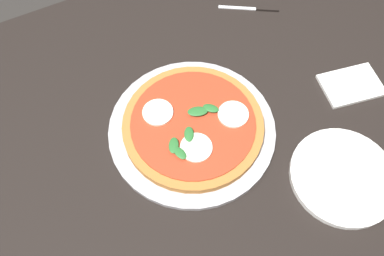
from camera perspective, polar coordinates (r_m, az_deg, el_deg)
ground_plane at (r=1.48m, az=-1.48°, el=-12.85°), size 6.00×6.00×0.00m
dining_table at (r=0.90m, az=-2.38°, el=-1.51°), size 1.52×0.89×0.72m
serving_tray at (r=0.80m, az=0.00°, el=-0.14°), size 0.35×0.35×0.01m
pizza at (r=0.78m, az=0.16°, el=0.48°), size 0.29×0.29×0.03m
plate_white at (r=0.81m, az=21.46°, el=-6.67°), size 0.21×0.21×0.01m
napkin at (r=0.93m, az=22.54°, el=5.90°), size 0.15×0.11×0.01m
knife at (r=1.03m, az=9.51°, el=17.06°), size 0.13×0.09×0.01m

